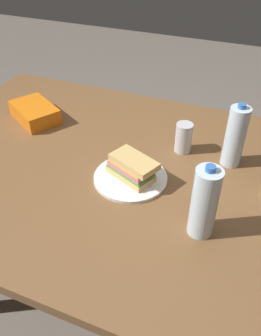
# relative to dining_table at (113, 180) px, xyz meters

# --- Properties ---
(ground_plane) EXTENTS (8.00, 8.00, 0.00)m
(ground_plane) POSITION_rel_dining_table_xyz_m (0.00, 0.00, -0.69)
(ground_plane) COLOR #70665B
(dining_table) EXTENTS (1.71, 1.18, 0.77)m
(dining_table) POSITION_rel_dining_table_xyz_m (0.00, 0.00, 0.00)
(dining_table) COLOR brown
(dining_table) RESTS_ON ground_plane
(paper_plate) EXTENTS (0.27, 0.27, 0.01)m
(paper_plate) POSITION_rel_dining_table_xyz_m (0.10, -0.05, 0.08)
(paper_plate) COLOR white
(paper_plate) RESTS_ON dining_table
(sandwich) EXTENTS (0.21, 0.15, 0.08)m
(sandwich) POSITION_rel_dining_table_xyz_m (0.10, -0.05, 0.13)
(sandwich) COLOR #DBB26B
(sandwich) RESTS_ON paper_plate
(chip_bag) EXTENTS (0.27, 0.25, 0.07)m
(chip_bag) POSITION_rel_dining_table_xyz_m (-0.47, 0.18, 0.11)
(chip_bag) COLOR orange
(chip_bag) RESTS_ON dining_table
(water_bottle_tall) EXTENTS (0.07, 0.07, 0.25)m
(water_bottle_tall) POSITION_rel_dining_table_xyz_m (0.42, 0.18, 0.20)
(water_bottle_tall) COLOR silver
(water_bottle_tall) RESTS_ON dining_table
(water_bottle_spare) EXTENTS (0.08, 0.08, 0.25)m
(water_bottle_spare) POSITION_rel_dining_table_xyz_m (0.39, -0.20, 0.20)
(water_bottle_spare) COLOR silver
(water_bottle_spare) RESTS_ON dining_table
(soda_can_silver) EXTENTS (0.07, 0.07, 0.12)m
(soda_can_silver) POSITION_rel_dining_table_xyz_m (0.22, 0.19, 0.14)
(soda_can_silver) COLOR silver
(soda_can_silver) RESTS_ON dining_table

